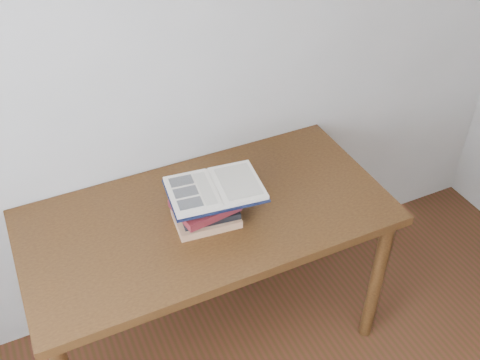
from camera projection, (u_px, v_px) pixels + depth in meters
desk at (208, 231)px, 2.28m from camera, size 1.46×0.73×0.78m
book_stack at (206, 208)px, 2.16m from camera, size 0.26×0.21×0.12m
open_book at (215, 189)px, 2.13m from camera, size 0.39×0.29×0.03m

